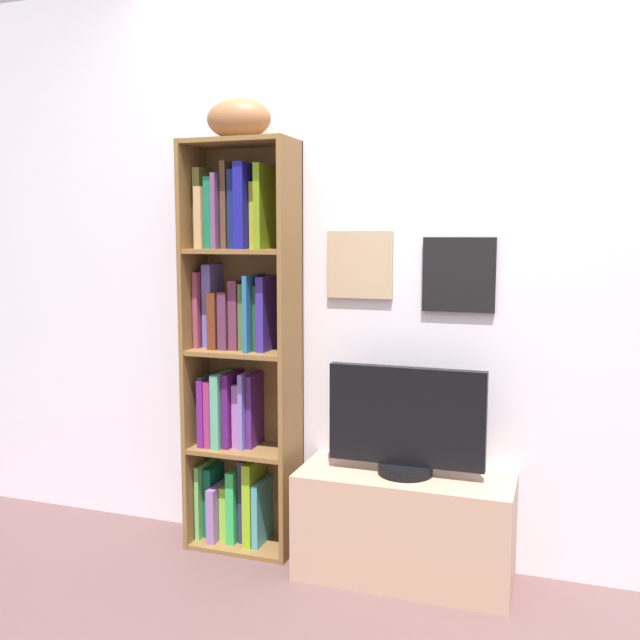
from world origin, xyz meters
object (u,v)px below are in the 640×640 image
object	(u,v)px
bookshelf	(238,353)
football	(239,119)
television	(406,423)
tv_stand	(404,526)

from	to	relation	value
bookshelf	football	xyz separation A→B (m)	(0.03, -0.03, 1.00)
bookshelf	television	distance (m)	0.81
tv_stand	television	size ratio (longest dim) A/B	1.37
tv_stand	television	bearing A→B (deg)	90.00
football	television	bearing A→B (deg)	-4.36
bookshelf	football	size ratio (longest dim) A/B	6.47
football	television	world-z (taller)	football
tv_stand	television	xyz separation A→B (m)	(0.00, 0.00, 0.43)
bookshelf	football	distance (m)	1.00
football	bookshelf	bearing A→B (deg)	138.10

